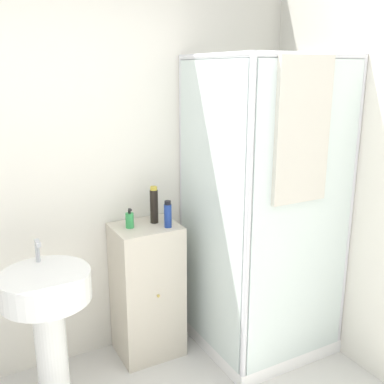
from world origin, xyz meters
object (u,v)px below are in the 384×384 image
shampoo_bottle_tall_black (154,205)px  shampoo_bottle_blue (168,214)px  soap_dispenser (130,220)px  sink (48,313)px

shampoo_bottle_tall_black → shampoo_bottle_blue: (0.04, -0.12, -0.03)m
soap_dispenser → shampoo_bottle_blue: shampoo_bottle_blue is taller
sink → shampoo_bottle_blue: size_ratio=5.68×
sink → soap_dispenser: 0.73m
soap_dispenser → shampoo_bottle_tall_black: 0.19m
shampoo_bottle_tall_black → shampoo_bottle_blue: bearing=-71.6°
soap_dispenser → shampoo_bottle_tall_black: size_ratio=0.53×
sink → soap_dispenser: (0.58, 0.29, 0.34)m
sink → shampoo_bottle_blue: 0.90m
shampoo_bottle_blue → soap_dispenser: bearing=154.3°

